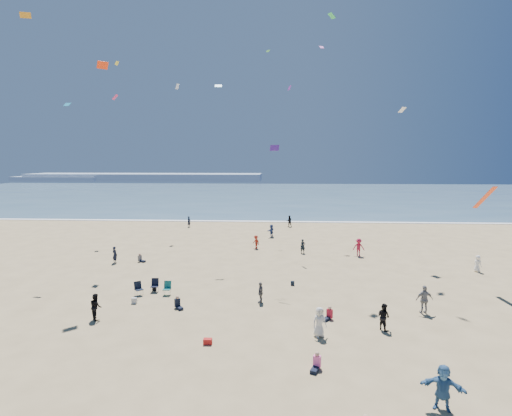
{
  "coord_description": "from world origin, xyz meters",
  "views": [
    {
      "loc": [
        3.47,
        -17.65,
        9.8
      ],
      "look_at": [
        2.0,
        8.0,
        6.69
      ],
      "focal_mm": 28.0,
      "sensor_mm": 36.0,
      "label": 1
    }
  ],
  "objects": [
    {
      "name": "black_backpack",
      "position": [
        -5.84,
        10.94,
        0.19
      ],
      "size": [
        0.3,
        0.22,
        0.38
      ],
      "primitive_type": "cube",
      "color": "black",
      "rests_on": "ground"
    },
    {
      "name": "kites_aloft",
      "position": [
        9.18,
        13.48,
        14.9
      ],
      "size": [
        36.98,
        39.1,
        29.31
      ],
      "color": "#FF350F",
      "rests_on": "ground"
    },
    {
      "name": "ground",
      "position": [
        0.0,
        0.0,
        0.0
      ],
      "size": [
        220.0,
        220.0,
        0.0
      ],
      "primitive_type": "plane",
      "color": "tan",
      "rests_on": "ground"
    },
    {
      "name": "cooler",
      "position": [
        -0.27,
        2.47,
        0.15
      ],
      "size": [
        0.45,
        0.3,
        0.3
      ],
      "primitive_type": "cube",
      "color": "red",
      "rests_on": "ground"
    },
    {
      "name": "headland_far",
      "position": [
        -60.0,
        170.0,
        1.6
      ],
      "size": [
        110.0,
        20.0,
        3.2
      ],
      "primitive_type": "cube",
      "color": "#7A8EA8",
      "rests_on": "ground"
    },
    {
      "name": "white_tote",
      "position": [
        -6.39,
        8.2,
        0.2
      ],
      "size": [
        0.35,
        0.2,
        0.4
      ],
      "primitive_type": "cube",
      "color": "silver",
      "rests_on": "ground"
    },
    {
      "name": "standing_flyers",
      "position": [
        5.73,
        16.32,
        0.84
      ],
      "size": [
        33.77,
        43.91,
        1.84
      ],
      "color": "black",
      "rests_on": "ground"
    },
    {
      "name": "ocean",
      "position": [
        0.0,
        95.0,
        0.03
      ],
      "size": [
        220.0,
        100.0,
        0.06
      ],
      "primitive_type": "cube",
      "color": "#476B84",
      "rests_on": "ground"
    },
    {
      "name": "headland_near",
      "position": [
        -100.0,
        165.0,
        1.0
      ],
      "size": [
        40.0,
        14.0,
        2.0
      ],
      "primitive_type": "cube",
      "color": "#7A8EA8",
      "rests_on": "ground"
    },
    {
      "name": "chair_cluster",
      "position": [
        -5.65,
        10.15,
        0.5
      ],
      "size": [
        2.72,
        1.55,
        1.0
      ],
      "color": "black",
      "rests_on": "ground"
    },
    {
      "name": "seated_group",
      "position": [
        1.09,
        5.82,
        0.42
      ],
      "size": [
        17.54,
        24.5,
        0.84
      ],
      "color": "silver",
      "rests_on": "ground"
    },
    {
      "name": "surf_line",
      "position": [
        0.0,
        45.0,
        0.04
      ],
      "size": [
        220.0,
        1.2,
        0.08
      ],
      "primitive_type": "cube",
      "color": "white",
      "rests_on": "ground"
    },
    {
      "name": "navy_bag",
      "position": [
        4.6,
        12.81,
        0.17
      ],
      "size": [
        0.28,
        0.18,
        0.34
      ],
      "primitive_type": "cube",
      "color": "black",
      "rests_on": "ground"
    }
  ]
}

